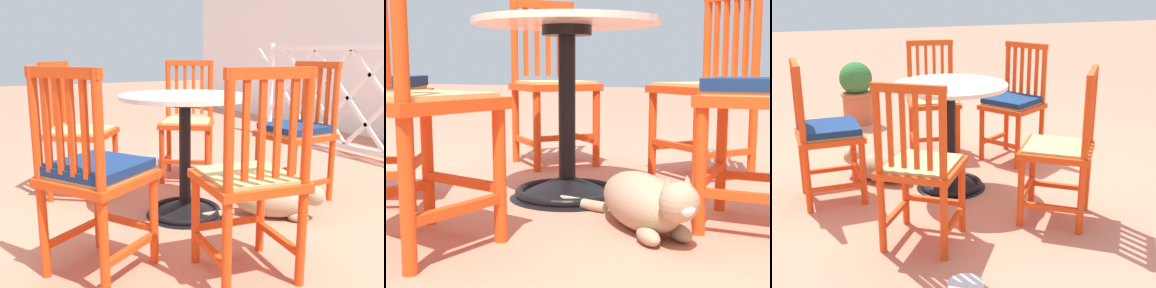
# 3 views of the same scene
# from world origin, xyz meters

# --- Properties ---
(ground_plane) EXTENTS (24.00, 24.00, 0.00)m
(ground_plane) POSITION_xyz_m (0.00, 0.00, 0.00)
(ground_plane) COLOR #C6755B
(cafe_table) EXTENTS (0.76, 0.76, 0.73)m
(cafe_table) POSITION_xyz_m (-0.11, 0.19, 0.28)
(cafe_table) COLOR black
(cafe_table) RESTS_ON ground_plane
(orange_chair_near_fence) EXTENTS (0.46, 0.46, 0.91)m
(orange_chair_near_fence) POSITION_xyz_m (0.67, 0.08, 0.43)
(orange_chair_near_fence) COLOR #D64214
(orange_chair_near_fence) RESTS_ON ground_plane
(orange_chair_facing_out) EXTENTS (0.56, 0.56, 0.91)m
(orange_chair_facing_out) POSITION_xyz_m (-0.81, 0.59, 0.43)
(orange_chair_facing_out) COLOR #D64214
(orange_chair_facing_out) RESTS_ON ground_plane
(orange_chair_tucked_in) EXTENTS (0.56, 0.56, 0.91)m
(orange_chair_tucked_in) POSITION_xyz_m (-0.80, -0.26, 0.43)
(orange_chair_tucked_in) COLOR #D64214
(orange_chair_tucked_in) RESTS_ON ground_plane
(tabby_cat) EXTENTS (0.46, 0.65, 0.23)m
(tabby_cat) POSITION_xyz_m (0.20, 0.64, 0.10)
(tabby_cat) COLOR #9E896B
(tabby_cat) RESTS_ON ground_plane
(pet_water_bowl) EXTENTS (0.17, 0.17, 0.05)m
(pet_water_bowl) POSITION_xyz_m (-1.34, 0.53, 0.03)
(pet_water_bowl) COLOR silver
(pet_water_bowl) RESTS_ON ground_plane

